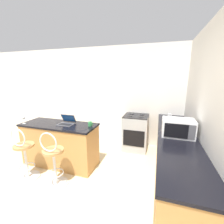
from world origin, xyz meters
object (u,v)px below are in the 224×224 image
microwave (178,128)px  stove_range (136,132)px  mug_white (169,116)px  mug_green (90,124)px  mug_blue (184,123)px  wine_glass_short (23,118)px  laptop (67,122)px  bar_stool_near (24,155)px  bar_stool_far (53,161)px

microwave → stove_range: (-0.83, 1.10, -0.58)m
mug_white → mug_green: bearing=-143.5°
microwave → mug_white: microwave is taller
mug_blue → mug_green: 1.84m
mug_white → wine_glass_short: wine_glass_short is taller
laptop → bar_stool_near: bearing=-126.0°
laptop → microwave: microwave is taller
bar_stool_far → laptop: (-0.14, 0.65, 0.48)m
bar_stool_near → stove_range: bearing=45.8°
mug_white → wine_glass_short: 3.17m
bar_stool_far → laptop: bearing=102.4°
stove_range → mug_blue: 1.24m
microwave → wine_glass_short: microwave is taller
microwave → stove_range: microwave is taller
bar_stool_near → laptop: (0.47, 0.65, 0.48)m
laptop → wine_glass_short: laptop is taller
stove_range → mug_blue: (1.01, -0.51, 0.49)m
laptop → bar_stool_far: bearing=-77.6°
mug_white → wine_glass_short: bearing=-154.3°
bar_stool_far → mug_white: bearing=43.9°
laptop → microwave: 2.07m
bar_stool_near → mug_green: 1.28m
bar_stool_near → wine_glass_short: bearing=132.5°
bar_stool_near → microwave: 2.68m
bar_stool_near → stove_range: size_ratio=1.10×
wine_glass_short → microwave: bearing=4.7°
bar_stool_near → mug_blue: 3.04m
bar_stool_near → bar_stool_far: 0.62m
mug_white → wine_glass_short: size_ratio=0.59×
stove_range → mug_white: bearing=2.2°
mug_green → mug_white: bearing=36.5°
mug_white → mug_blue: (0.25, -0.54, -0.00)m
stove_range → mug_white: mug_white is taller
bar_stool_near → mug_white: bearing=35.9°
mug_white → laptop: bearing=-150.4°
wine_glass_short → bar_stool_far: bearing=-22.6°
microwave → mug_blue: 0.63m
mug_blue → bar_stool_near: bearing=-155.3°
bar_stool_near → laptop: 0.94m
mug_blue → laptop: bearing=-165.1°
bar_stool_near → mug_white: size_ratio=10.15×
microwave → mug_green: (-1.56, 0.02, -0.09)m
bar_stool_far → laptop: laptop is taller
bar_stool_far → mug_white: 2.62m
bar_stool_far → wine_glass_short: 1.21m
mug_white → wine_glass_short: (-2.86, -1.38, 0.07)m
stove_range → bar_stool_near: bearing=-134.2°
mug_blue → wine_glass_short: bearing=-164.9°
mug_white → mug_blue: mug_white is taller
bar_stool_near → mug_white: bar_stool_near is taller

